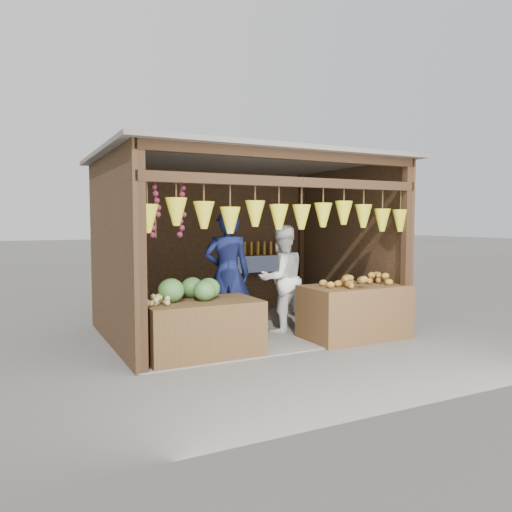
{
  "coord_description": "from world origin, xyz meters",
  "views": [
    {
      "loc": [
        -3.28,
        -6.91,
        1.71
      ],
      "look_at": [
        0.17,
        -0.1,
        1.17
      ],
      "focal_mm": 35.0,
      "sensor_mm": 36.0,
      "label": 1
    }
  ],
  "objects_px": {
    "counter_left": "(201,328)",
    "man_standing": "(227,274)",
    "counter_right": "(355,312)",
    "vendor_seated": "(130,282)",
    "woman_standing": "(281,279)"
  },
  "relations": [
    {
      "from": "counter_right",
      "to": "man_standing",
      "type": "distance_m",
      "value": 1.94
    },
    {
      "from": "vendor_seated",
      "to": "counter_right",
      "type": "bearing_deg",
      "value": 158.39
    },
    {
      "from": "counter_left",
      "to": "woman_standing",
      "type": "bearing_deg",
      "value": 25.5
    },
    {
      "from": "counter_right",
      "to": "vendor_seated",
      "type": "bearing_deg",
      "value": 159.1
    },
    {
      "from": "counter_right",
      "to": "vendor_seated",
      "type": "xyz_separation_m",
      "value": [
        -2.99,
        1.14,
        0.48
      ]
    },
    {
      "from": "man_standing",
      "to": "woman_standing",
      "type": "distance_m",
      "value": 0.88
    },
    {
      "from": "counter_left",
      "to": "counter_right",
      "type": "relative_size",
      "value": 0.96
    },
    {
      "from": "counter_left",
      "to": "woman_standing",
      "type": "xyz_separation_m",
      "value": [
        1.6,
        0.76,
        0.47
      ]
    },
    {
      "from": "counter_left",
      "to": "man_standing",
      "type": "distance_m",
      "value": 1.27
    },
    {
      "from": "counter_left",
      "to": "woman_standing",
      "type": "relative_size",
      "value": 0.88
    },
    {
      "from": "vendor_seated",
      "to": "counter_left",
      "type": "bearing_deg",
      "value": 120.77
    },
    {
      "from": "counter_left",
      "to": "man_standing",
      "type": "relative_size",
      "value": 0.78
    },
    {
      "from": "counter_left",
      "to": "counter_right",
      "type": "bearing_deg",
      "value": -2.07
    },
    {
      "from": "woman_standing",
      "to": "vendor_seated",
      "type": "relative_size",
      "value": 1.43
    },
    {
      "from": "counter_right",
      "to": "vendor_seated",
      "type": "distance_m",
      "value": 3.24
    }
  ]
}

